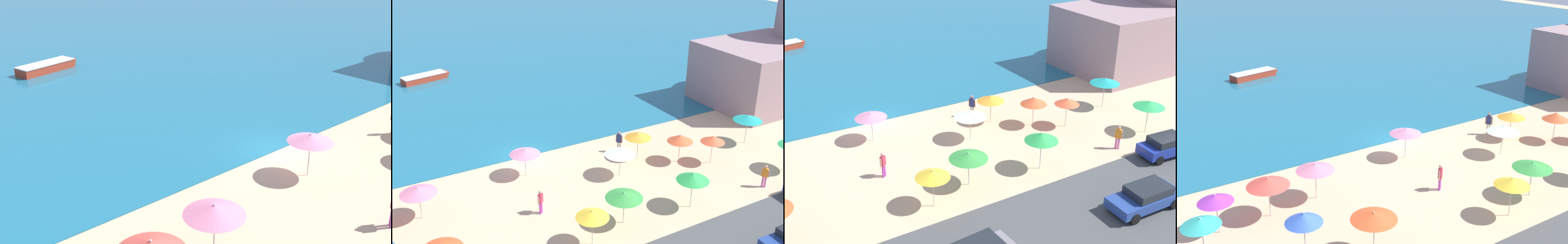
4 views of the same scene
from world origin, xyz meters
The scene contains 17 objects.
ground_plane centered at (0.00, 0.00, 0.00)m, with size 160.00×160.00×0.00m, color #D3AD87.
beach_umbrella_0 centered at (8.02, -4.50, 1.96)m, with size 2.14×2.14×2.24m.
beach_umbrella_2 centered at (10.47, -6.70, 2.05)m, with size 2.02×2.02×2.39m.
beach_umbrella_4 centered at (-0.72, -12.43, 2.14)m, with size 2.01×2.01×2.43m.
beach_umbrella_5 centered at (17.05, -11.95, 2.27)m, with size 2.30×2.30×2.54m.
beach_umbrella_7 centered at (7.05, -12.17, 2.30)m, with size 2.18×2.18×2.62m.
beach_umbrella_9 centered at (17.59, -6.81, 2.30)m, with size 2.41×2.41×2.58m.
beach_umbrella_10 centered at (5.20, -6.25, 1.96)m, with size 2.35×2.35×2.23m.
beach_umbrella_11 centered at (12.54, -8.10, 2.07)m, with size 1.88×1.88×2.38m.
beach_umbrella_14 centered at (2.12, -11.47, 2.02)m, with size 2.40×2.40×2.28m.
beach_umbrella_15 centered at (-0.97, -2.87, 2.01)m, with size 2.29×2.29×2.27m.
bather_0 centered at (7.25, -2.95, 1.03)m, with size 0.40×0.47×1.82m.
bather_1 centered at (13.33, -12.76, 0.99)m, with size 0.38×0.50×1.75m.
bather_2 centered at (-2.04, -7.94, 0.96)m, with size 0.47×0.39×1.71m.
parked_car_3 centered at (15.43, -15.25, 0.84)m, with size 4.26×2.10×1.48m.
parked_car_4 centered at (9.47, -18.77, 0.81)m, with size 4.45×2.08×1.40m.
harbor_fortress centered at (30.51, -0.19, 5.09)m, with size 16.06×9.58×14.07m.
Camera 3 is at (-10.36, -33.83, 16.56)m, focal length 45.00 mm.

